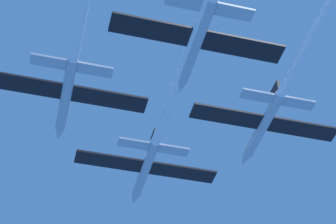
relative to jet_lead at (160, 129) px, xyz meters
name	(u,v)px	position (x,y,z in m)	size (l,w,h in m)	color
jet_lead	(160,129)	(0.00, 0.00, 0.00)	(14.85, 31.55, 2.46)	#B2BAC6
jet_left_wing	(79,28)	(-9.45, -10.51, 0.10)	(14.85, 35.22, 2.46)	#B2BAC6
jet_right_wing	(291,76)	(9.84, -9.24, 0.61)	(14.85, 32.31, 2.46)	#B2BAC6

